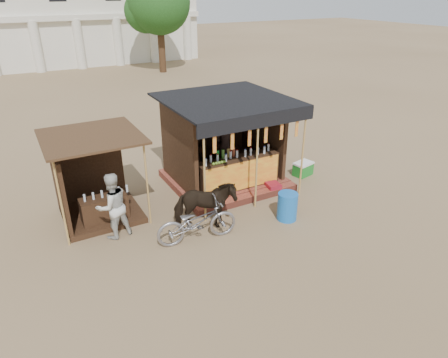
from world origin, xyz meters
name	(u,v)px	position (x,y,z in m)	size (l,w,h in m)	color
ground	(255,243)	(0.00, 0.00, 0.00)	(120.00, 120.00, 0.00)	#846B4C
main_stall	(225,153)	(1.01, 3.36, 1.03)	(3.60, 3.61, 2.78)	brown
secondary_stall	(91,189)	(-3.17, 3.24, 0.85)	(2.40, 2.40, 2.38)	#3B2415
cow	(205,206)	(-0.77, 1.23, 0.68)	(0.73, 1.60, 1.35)	black
motorbike	(197,222)	(-1.19, 0.82, 0.53)	(0.71, 2.03, 1.07)	gray
bystander	(112,206)	(-2.92, 2.00, 0.87)	(0.84, 0.66, 1.74)	beige
blue_barrel	(287,206)	(1.39, 0.58, 0.39)	(0.54, 0.54, 0.77)	blue
red_crate	(273,188)	(1.94, 2.00, 0.16)	(0.39, 0.42, 0.33)	maroon
cooler	(303,169)	(3.58, 2.60, 0.23)	(0.72, 0.57, 0.46)	#197422
background_building	(26,12)	(-2.00, 29.94, 3.98)	(26.00, 7.45, 8.18)	silver
tree	(156,5)	(5.81, 22.14, 4.63)	(4.50, 4.40, 7.00)	#382314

